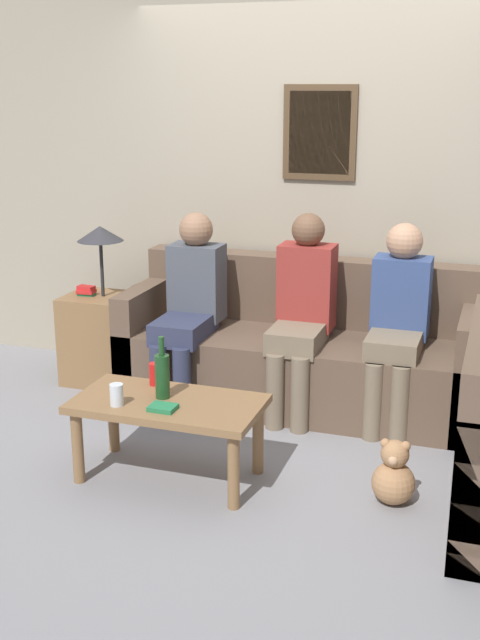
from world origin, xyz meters
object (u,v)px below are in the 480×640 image
(couch_main, at_px, (300,354))
(wine_bottle, at_px, (162,375))
(drinking_glass, at_px, (117,395))
(teddy_bear, at_px, (394,476))
(coffee_table, at_px, (168,413))
(person_middle, at_px, (302,307))
(person_left, at_px, (190,301))
(person_right, at_px, (398,316))

(couch_main, height_order, wine_bottle, couch_main)
(drinking_glass, bearing_deg, teddy_bear, 9.93)
(coffee_table, xyz_separation_m, teddy_bear, (1.16, 0.10, -0.22))
(drinking_glass, distance_m, person_middle, 1.41)
(person_left, bearing_deg, teddy_bear, -33.37)
(drinking_glass, bearing_deg, person_left, 93.99)
(wine_bottle, relative_size, person_left, 0.27)
(person_left, bearing_deg, person_middle, 3.27)
(couch_main, bearing_deg, teddy_bear, -56.03)
(coffee_table, distance_m, person_middle, 1.22)
(wine_bottle, xyz_separation_m, person_right, (1.05, 1.10, 0.11))
(couch_main, height_order, coffee_table, couch_main)
(wine_bottle, distance_m, person_left, 1.07)
(couch_main, distance_m, wine_bottle, 1.32)
(couch_main, relative_size, wine_bottle, 6.80)
(drinking_glass, height_order, person_left, person_left)
(couch_main, height_order, person_right, person_right)
(person_right, relative_size, teddy_bear, 3.58)
(person_right, height_order, teddy_bear, person_right)
(drinking_glass, relative_size, person_middle, 0.09)
(couch_main, xyz_separation_m, coffee_table, (-0.38, -1.25, 0.04))
(person_right, bearing_deg, coffee_table, -131.84)
(coffee_table, relative_size, wine_bottle, 2.94)
(teddy_bear, bearing_deg, wine_bottle, -176.64)
(drinking_glass, distance_m, person_right, 1.77)
(coffee_table, height_order, teddy_bear, coffee_table)
(wine_bottle, bearing_deg, couch_main, 70.99)
(coffee_table, xyz_separation_m, drinking_glass, (-0.22, -0.14, 0.12))
(person_middle, bearing_deg, coffee_table, -111.08)
(person_left, bearing_deg, wine_bottle, -75.74)
(drinking_glass, relative_size, person_right, 0.09)
(person_right, distance_m, teddy_bear, 1.16)
(coffee_table, bearing_deg, wine_bottle, 143.92)
(couch_main, distance_m, person_right, 0.73)
(person_left, height_order, person_middle, person_middle)
(couch_main, xyz_separation_m, wine_bottle, (-0.42, -1.22, 0.23))
(couch_main, bearing_deg, person_right, -11.38)
(drinking_glass, height_order, person_right, person_right)
(person_middle, relative_size, teddy_bear, 3.68)
(coffee_table, bearing_deg, person_middle, 68.92)
(wine_bottle, distance_m, drinking_glass, 0.26)
(couch_main, height_order, person_left, person_left)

